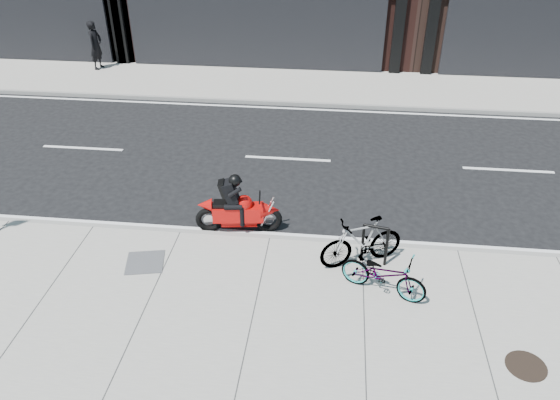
# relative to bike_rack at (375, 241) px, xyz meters

# --- Properties ---
(ground) EXTENTS (120.00, 120.00, 0.00)m
(ground) POSITION_rel_bike_rack_xyz_m (-2.20, 2.60, -0.66)
(ground) COLOR black
(ground) RESTS_ON ground
(sidewalk_near) EXTENTS (60.00, 6.00, 0.13)m
(sidewalk_near) POSITION_rel_bike_rack_xyz_m (-2.20, -2.40, -0.60)
(sidewalk_near) COLOR gray
(sidewalk_near) RESTS_ON ground
(sidewalk_far) EXTENTS (60.00, 3.50, 0.13)m
(sidewalk_far) POSITION_rel_bike_rack_xyz_m (-2.20, 10.35, -0.60)
(sidewalk_far) COLOR gray
(sidewalk_far) RESTS_ON ground
(bike_rack) EXTENTS (0.53, 0.16, 0.91)m
(bike_rack) POSITION_rel_bike_rack_xyz_m (0.00, 0.00, 0.00)
(bike_rack) COLOR black
(bike_rack) RESTS_ON sidewalk_near
(bicycle_front) EXTENTS (1.75, 1.14, 0.87)m
(bicycle_front) POSITION_rel_bike_rack_xyz_m (0.14, -0.89, -0.10)
(bicycle_front) COLOR gray
(bicycle_front) RESTS_ON sidewalk_near
(bicycle_rear) EXTENTS (1.81, 1.16, 1.06)m
(bicycle_rear) POSITION_rel_bike_rack_xyz_m (-0.27, -0.03, -0.00)
(bicycle_rear) COLOR gray
(bicycle_rear) RESTS_ON sidewalk_near
(motorcycle) EXTENTS (1.94, 0.57, 1.45)m
(motorcycle) POSITION_rel_bike_rack_xyz_m (-2.86, 1.01, -0.08)
(motorcycle) COLOR black
(motorcycle) RESTS_ON ground
(pedestrian) EXTENTS (0.54, 0.73, 1.83)m
(pedestrian) POSITION_rel_bike_rack_xyz_m (-10.36, 11.23, 0.38)
(pedestrian) COLOR black
(pedestrian) RESTS_ON sidewalk_far
(manhole_cover) EXTENTS (0.70, 0.70, 0.02)m
(manhole_cover) POSITION_rel_bike_rack_xyz_m (2.39, -2.45, -0.53)
(manhole_cover) COLOR black
(manhole_cover) RESTS_ON sidewalk_near
(utility_grate) EXTENTS (0.89, 0.89, 0.02)m
(utility_grate) POSITION_rel_bike_rack_xyz_m (-4.63, -0.53, -0.53)
(utility_grate) COLOR #4E4E50
(utility_grate) RESTS_ON sidewalk_near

